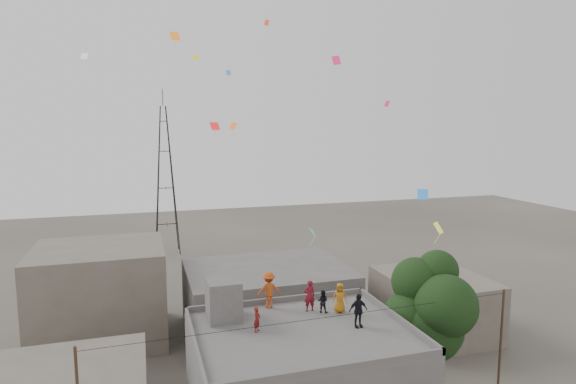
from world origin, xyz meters
The scene contains 14 objects.
parapet centered at (0.00, 0.00, 6.25)m, with size 10.00×8.00×0.30m.
stair_head_box centered at (-3.20, 2.60, 7.10)m, with size 1.60×1.80×2.00m, color #55524F.
neighbor_north centered at (2.00, 14.00, 2.50)m, with size 12.00×9.00×5.00m, color #55524F.
neighbor_northwest centered at (-10.00, 16.00, 3.50)m, with size 9.00×8.00×7.00m, color #5D554A.
neighbor_east centered at (14.00, 10.00, 2.20)m, with size 7.00×8.00×4.40m, color #5D554A.
tree centered at (7.37, 0.60, 6.10)m, with size 4.90×4.60×9.10m.
transmission_tower centered at (-4.00, 40.00, 9.07)m, with size 2.97×2.97×20.01m.
person_red_adult centered at (1.21, 2.30, 6.92)m, with size 0.60×0.39×1.63m, color maroon.
person_orange_child centered at (2.64, 1.67, 6.87)m, with size 0.75×0.49×1.54m, color #B46914.
person_dark_child centered at (1.80, 1.94, 6.69)m, with size 0.57×0.44×1.17m, color black.
person_dark_adult centered at (2.75, -0.28, 6.92)m, with size 0.96×0.40×1.63m, color black.
person_orange_adult centered at (-0.67, 3.40, 7.06)m, with size 1.24×0.71×1.92m, color #B94615.
person_red_child centered at (-1.97, 0.62, 6.69)m, with size 0.43×0.28×1.18m, color maroon.
kites centered at (0.61, 5.76, 16.41)m, with size 19.84×16.75×12.95m.
Camera 1 is at (-6.88, -20.17, 15.59)m, focal length 30.00 mm.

